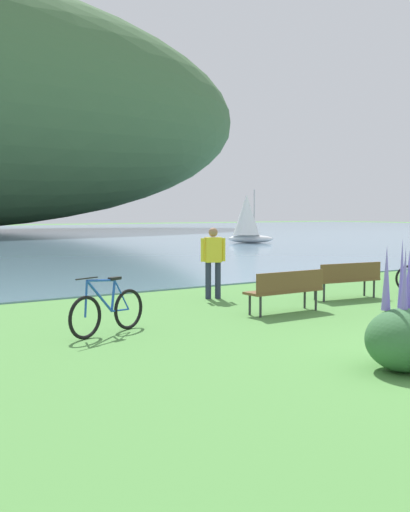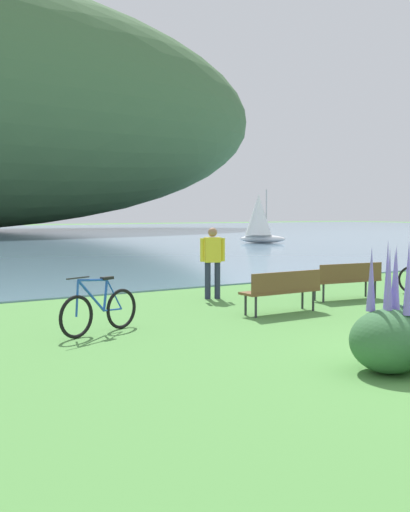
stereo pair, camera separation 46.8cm
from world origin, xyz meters
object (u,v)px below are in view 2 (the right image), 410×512
Objects in this scene: bicycle_leaning_near_bench at (100,310)px; sailboat_nearest_to_shore at (259,218)px; person_at_shoreline at (213,258)px; park_bench_further_along at (283,288)px; park_bench_near_camera at (348,278)px.

sailboat_nearest_to_shore is at bearing 46.90° from bicycle_leaning_near_bench.
person_at_shoreline is 0.48× the size of sailboat_nearest_to_shore.
park_bench_further_along is 28.19m from sailboat_nearest_to_shore.
bicycle_leaning_near_bench is at bearing -133.10° from sailboat_nearest_to_shore.
person_at_shoreline is at bearing 143.78° from park_bench_near_camera.
park_bench_near_camera and park_bench_further_along have the same top height.
park_bench_near_camera is at bearing -36.22° from person_at_shoreline.
sailboat_nearest_to_shore is at bearing 56.60° from park_bench_near_camera.
sailboat_nearest_to_shore reaches higher than park_bench_near_camera.
park_bench_further_along is (-2.57, -0.68, 0.00)m from park_bench_near_camera.
sailboat_nearest_to_shore reaches higher than person_at_shoreline.
park_bench_further_along is 3.99m from bicycle_leaning_near_bench.
park_bench_near_camera is 26.15m from sailboat_nearest_to_shore.
bicycle_leaning_near_bench reaches higher than park_bench_near_camera.
park_bench_further_along is at bearing -89.68° from person_at_shoreline.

